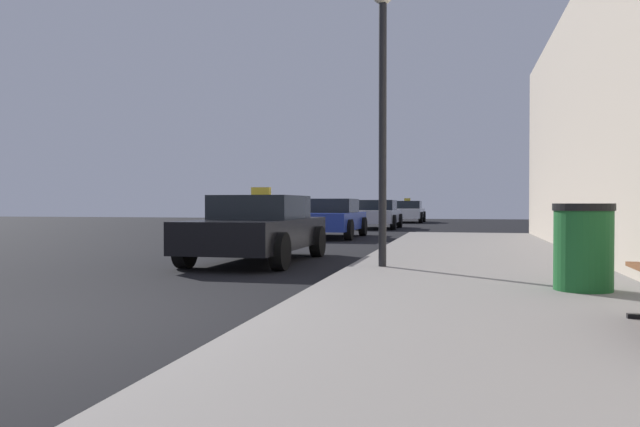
% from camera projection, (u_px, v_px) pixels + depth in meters
% --- Properties ---
extents(ground_plane, '(80.00, 80.00, 0.00)m').
position_uv_depth(ground_plane, '(42.00, 326.00, 5.54)').
color(ground_plane, black).
extents(sidewalk, '(4.00, 32.00, 0.15)m').
position_uv_depth(sidewalk, '(500.00, 340.00, 4.64)').
color(sidewalk, gray).
rests_on(sidewalk, ground_plane).
extents(trash_bin, '(0.66, 0.66, 0.97)m').
position_uv_depth(trash_bin, '(583.00, 247.00, 6.78)').
color(trash_bin, '#195926').
rests_on(trash_bin, sidewalk).
extents(street_lamp, '(0.36, 0.36, 4.37)m').
position_uv_depth(street_lamp, '(383.00, 71.00, 9.32)').
color(street_lamp, black).
rests_on(street_lamp, sidewalk).
extents(car_black, '(1.93, 4.25, 1.43)m').
position_uv_depth(car_black, '(258.00, 228.00, 11.68)').
color(car_black, black).
rests_on(car_black, ground_plane).
extents(car_blue, '(1.96, 4.23, 1.27)m').
position_uv_depth(car_blue, '(330.00, 218.00, 19.97)').
color(car_blue, '#233899').
rests_on(car_blue, ground_plane).
extents(car_silver, '(1.98, 4.19, 1.27)m').
position_uv_depth(car_silver, '(377.00, 214.00, 27.17)').
color(car_silver, '#B7B7BF').
rests_on(car_silver, ground_plane).
extents(car_white, '(2.01, 4.35, 1.43)m').
position_uv_depth(car_white, '(407.00, 211.00, 36.14)').
color(car_white, white).
rests_on(car_white, ground_plane).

